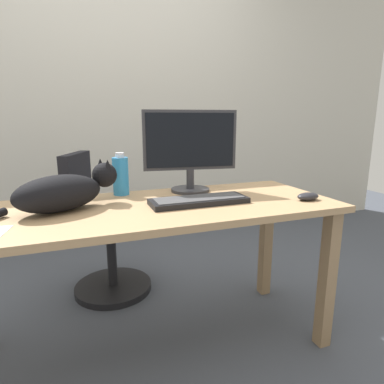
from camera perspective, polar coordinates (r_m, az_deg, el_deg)
The scene contains 9 objects.
ground_plane at distance 1.75m, azimuth -6.21°, elevation -25.43°, with size 8.00×8.00×0.00m, color #474C56.
back_wall at distance 2.89m, azimuth -14.64°, elevation 16.63°, with size 6.00×0.04×2.60m, color beige.
desk at distance 1.46m, azimuth -6.79°, elevation -6.09°, with size 1.65×0.64×0.71m.
office_chair at distance 2.11m, azimuth -15.51°, elevation -7.33°, with size 0.51×0.49×0.89m.
monitor at distance 1.66m, azimuth -0.31°, elevation 7.79°, with size 0.48×0.20×0.41m.
keyboard at distance 1.45m, azimuth 1.25°, elevation -1.51°, with size 0.44×0.15×0.03m.
cat at distance 1.42m, azimuth -21.62°, elevation 0.15°, with size 0.56×0.32×0.20m.
computer_mouse at distance 1.60m, azimuth 19.76°, elevation -0.74°, with size 0.11×0.06×0.04m, color #232328.
water_bottle at distance 1.64m, azimuth -12.47°, elevation 2.86°, with size 0.08×0.08×0.21m.
Camera 1 is at (-0.32, -1.35, 1.08)m, focal length 30.25 mm.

